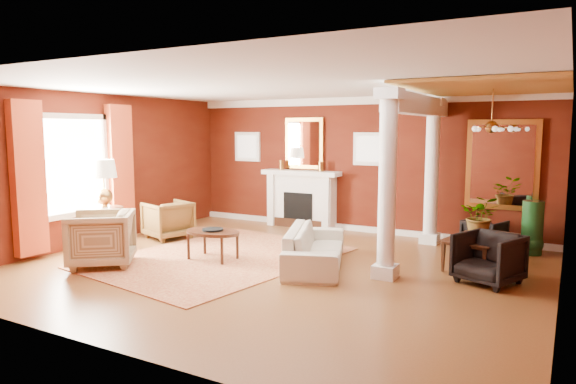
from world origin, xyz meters
The scene contains 27 objects.
ground centered at (0.00, 0.00, 0.00)m, with size 8.00×8.00×0.00m, color brown.
room_shell centered at (0.00, 0.00, 2.02)m, with size 8.04×7.04×2.92m.
fireplace centered at (-1.30, 3.32, 0.65)m, with size 1.85×0.42×1.29m.
overmantel_mirror centered at (-1.30, 3.45, 1.90)m, with size 0.95×0.07×1.15m.
flank_window_left centered at (-2.85, 3.46, 1.80)m, with size 0.70×0.07×0.70m.
flank_window_right centered at (0.25, 3.46, 1.80)m, with size 0.70×0.07×0.70m.
left_window centered at (-3.89, -0.60, 1.42)m, with size 0.21×2.55×2.60m.
column_front centered at (1.70, 0.30, 1.43)m, with size 0.36×0.36×2.80m.
column_back centered at (1.70, 3.00, 1.43)m, with size 0.36×0.36×2.80m.
header_beam centered at (1.70, 1.90, 2.62)m, with size 0.30×3.20×0.32m, color white.
amber_ceiling centered at (2.85, 1.75, 2.87)m, with size 2.30×3.40×0.04m, color gold.
dining_mirror centered at (2.90, 3.45, 1.55)m, with size 1.30×0.07×1.70m.
chandelier centered at (2.90, 1.80, 2.25)m, with size 0.60×0.62×0.75m.
crown_trim centered at (0.00, 3.46, 2.82)m, with size 8.00×0.08×0.16m, color white.
base_trim centered at (0.00, 3.46, 0.06)m, with size 8.00×0.08×0.12m, color white.
rug centered at (-1.20, 0.06, 0.01)m, with size 3.11×4.14×0.02m, color maroon.
sofa centered at (0.49, 0.39, 0.42)m, with size 2.16×0.63×0.84m, color beige.
armchair_leopard centered at (-3.09, 0.88, 0.42)m, with size 0.82×0.77×0.84m, color black.
armchair_stripe centered at (-2.55, -1.29, 0.50)m, with size 0.96×0.90×0.99m, color tan.
coffee_table centered at (-1.21, -0.09, 0.46)m, with size 1.00×1.00×0.51m.
coffee_book centered at (-1.26, -0.10, 0.62)m, with size 0.16×0.02×0.22m, color black.
side_table centered at (-3.50, -0.36, 1.14)m, with size 0.67×0.67×1.66m.
dining_table centered at (2.86, 1.62, 0.40)m, with size 1.42×0.50×0.79m, color black.
dining_chair_near centered at (3.08, 0.76, 0.40)m, with size 0.78×0.73×0.81m, color black.
dining_chair_far centered at (2.73, 2.82, 0.33)m, with size 0.63×0.59×0.65m, color black.
green_urn centered at (3.50, 3.00, 0.38)m, with size 0.40×0.40×0.97m.
potted_plant centered at (2.82, 1.67, 1.05)m, with size 0.60×0.66×0.52m, color #26591E.
Camera 1 is at (4.06, -6.94, 2.20)m, focal length 32.00 mm.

